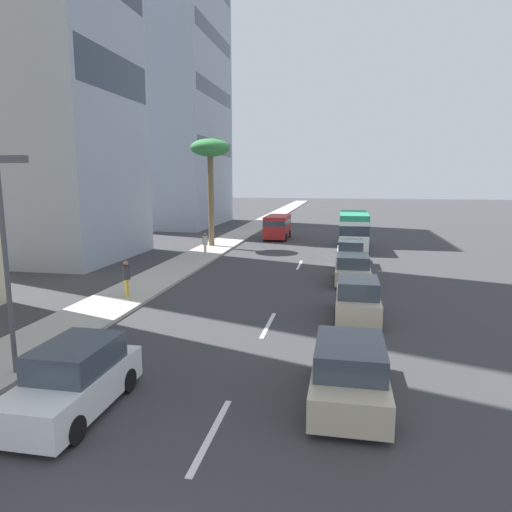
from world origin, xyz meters
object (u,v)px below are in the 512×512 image
(car_fourth, at_px, (357,299))
(pedestrian_by_tree, at_px, (126,277))
(car_lead, at_px, (349,371))
(car_seventh, at_px, (74,380))
(pedestrian_near_lamp, at_px, (205,243))
(street_lamp, at_px, (7,240))
(car_sixth, at_px, (350,253))
(palm_tree, at_px, (210,153))
(minibus_third, at_px, (354,229))
(car_fifth, at_px, (352,269))
(van_second, at_px, (277,226))

(car_fourth, relative_size, pedestrian_by_tree, 2.28)
(car_lead, distance_m, car_fourth, 7.33)
(car_seventh, bearing_deg, pedestrian_near_lamp, -171.32)
(car_fourth, height_order, street_lamp, street_lamp)
(car_lead, relative_size, car_sixth, 1.05)
(car_seventh, distance_m, palm_tree, 28.48)
(minibus_third, xyz_separation_m, car_fourth, (-19.39, 0.16, -0.83))
(car_fifth, relative_size, car_sixth, 0.96)
(palm_tree, distance_m, street_lamp, 26.11)
(car_sixth, relative_size, palm_tree, 0.49)
(car_fourth, bearing_deg, palm_tree, 32.65)
(palm_tree, xyz_separation_m, street_lamp, (-25.78, -1.68, -3.72))
(minibus_third, bearing_deg, van_second, 54.61)
(van_second, bearing_deg, car_fifth, 20.84)
(car_lead, xyz_separation_m, van_second, (31.71, 6.45, 0.51))
(car_fifth, height_order, car_sixth, car_sixth)
(car_lead, height_order, van_second, van_second)
(car_fourth, distance_m, pedestrian_near_lamp, 16.45)
(car_lead, distance_m, street_lamp, 10.03)
(street_lamp, bearing_deg, car_seventh, -118.22)
(minibus_third, height_order, car_fourth, minibus_third)
(van_second, relative_size, palm_tree, 0.55)
(car_fourth, relative_size, car_fifth, 0.98)
(minibus_third, distance_m, pedestrian_near_lamp, 12.59)
(minibus_third, distance_m, street_lamp, 29.03)
(car_fourth, distance_m, pedestrian_by_tree, 10.77)
(street_lamp, bearing_deg, minibus_third, -20.31)
(minibus_third, xyz_separation_m, car_seventh, (-28.61, 7.29, -0.83))
(car_fourth, relative_size, car_sixth, 0.94)
(pedestrian_near_lamp, height_order, palm_tree, palm_tree)
(car_seventh, bearing_deg, pedestrian_by_tree, -160.30)
(car_fourth, xyz_separation_m, car_sixth, (12.05, 0.16, -0.01))
(car_fifth, bearing_deg, car_sixth, 0.66)
(pedestrian_near_lamp, xyz_separation_m, street_lamp, (-20.42, -0.60, 2.96))
(car_fifth, distance_m, car_sixth, 5.44)
(minibus_third, bearing_deg, car_fifth, 178.84)
(van_second, bearing_deg, pedestrian_near_lamp, -17.16)
(minibus_third, bearing_deg, car_fourth, 179.51)
(car_fourth, xyz_separation_m, pedestrian_near_lamp, (12.68, 10.47, 0.30))
(van_second, relative_size, car_fifth, 1.17)
(pedestrian_near_lamp, distance_m, pedestrian_by_tree, 11.84)
(van_second, bearing_deg, minibus_third, 54.61)
(minibus_third, relative_size, car_seventh, 1.65)
(pedestrian_by_tree, relative_size, street_lamp, 0.28)
(car_fourth, relative_size, pedestrian_near_lamp, 2.35)
(car_fifth, distance_m, pedestrian_near_lamp, 12.03)
(minibus_third, distance_m, car_sixth, 7.40)
(car_fourth, distance_m, car_sixth, 12.06)
(car_lead, height_order, car_sixth, car_sixth)
(car_fifth, xyz_separation_m, street_lamp, (-14.35, 9.78, 3.30))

